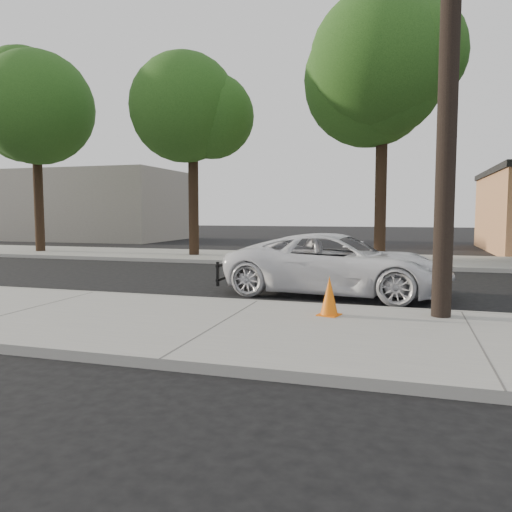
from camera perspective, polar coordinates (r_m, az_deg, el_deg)
name	(u,v)px	position (r m, az deg, el deg)	size (l,w,h in m)	color
ground	(282,292)	(12.60, 2.94, -4.16)	(120.00, 120.00, 0.00)	black
near_sidewalk	(221,327)	(8.55, -4.02, -8.06)	(90.00, 4.40, 0.15)	gray
far_sidewalk	(330,259)	(20.88, 8.51, -0.36)	(90.00, 5.00, 0.15)	gray
curb_near	(258,304)	(10.59, 0.21, -5.50)	(90.00, 0.12, 0.16)	#9E9B93
building_far	(85,206)	(39.45, -18.95, 5.45)	(14.00, 8.00, 5.00)	gray
utility_pole	(449,55)	(9.78, 21.23, 20.65)	(1.40, 0.34, 9.00)	black
tree_a	(37,116)	(26.43, -23.76, 14.44)	(4.65, 4.50, 9.00)	black
tree_b	(195,116)	(22.36, -6.95, 15.65)	(4.34, 4.20, 8.45)	black
tree_c	(389,81)	(20.34, 14.94, 18.79)	(4.96, 4.80, 9.55)	black
police_cruiser	(337,264)	(12.30, 9.26, -0.94)	(2.48, 5.37, 1.49)	white
traffic_cone	(329,296)	(9.11, 8.37, -4.60)	(0.45, 0.45, 0.71)	orange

